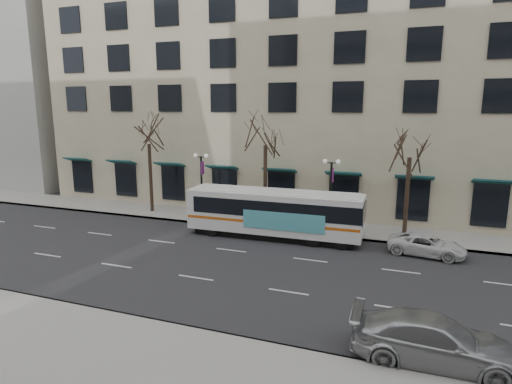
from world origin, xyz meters
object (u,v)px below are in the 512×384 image
at_px(lamp_post_left, 202,183).
at_px(silver_car, 435,340).
at_px(tree_far_mid, 265,132).
at_px(white_pickup, 427,245).
at_px(lamp_post_right, 331,192).
at_px(tree_far_right, 411,143).
at_px(city_bus, 275,212).
at_px(tree_far_left, 148,132).

bearing_deg(lamp_post_left, silver_car, -41.24).
xyz_separation_m(tree_far_mid, white_pickup, (11.33, -3.25, -6.29)).
bearing_deg(lamp_post_right, tree_far_right, 6.85).
bearing_deg(white_pickup, lamp_post_right, 74.83).
distance_m(tree_far_right, city_bus, 9.95).
bearing_deg(tree_far_mid, city_bus, -59.85).
bearing_deg(tree_far_mid, silver_car, -52.79).
xyz_separation_m(tree_far_left, city_bus, (11.74, -3.00, -4.95)).
bearing_deg(tree_far_left, tree_far_mid, 0.00).
distance_m(city_bus, white_pickup, 9.66).
bearing_deg(silver_car, lamp_post_left, 47.70).
relative_size(tree_far_right, white_pickup, 1.82).
xyz_separation_m(tree_far_right, silver_car, (1.31, -14.89, -5.60)).
bearing_deg(white_pickup, tree_far_left, 88.91).
xyz_separation_m(tree_far_left, lamp_post_left, (5.01, -0.60, -3.75)).
height_order(tree_far_left, lamp_post_right, tree_far_left).
distance_m(tree_far_right, lamp_post_left, 15.40).
bearing_deg(silver_car, white_pickup, -1.19).
bearing_deg(tree_far_mid, tree_far_left, -180.00).
bearing_deg(white_pickup, lamp_post_left, 88.35).
bearing_deg(city_bus, white_pickup, -2.88).
bearing_deg(tree_far_mid, tree_far_right, -0.00).
bearing_deg(tree_far_right, tree_far_mid, 180.00).
xyz_separation_m(tree_far_left, tree_far_right, (20.00, 0.00, -0.28)).
relative_size(tree_far_mid, tree_far_right, 1.06).
bearing_deg(lamp_post_left, lamp_post_right, 0.00).
relative_size(city_bus, white_pickup, 2.69).
bearing_deg(tree_far_mid, white_pickup, -16.01).
height_order(tree_far_right, city_bus, tree_far_right).
bearing_deg(tree_far_right, white_pickup, -67.70).
bearing_deg(tree_far_mid, lamp_post_left, -173.15).
height_order(tree_far_left, tree_far_mid, tree_far_mid).
relative_size(tree_far_left, tree_far_right, 1.03).
xyz_separation_m(city_bus, silver_car, (9.56, -11.89, -0.93)).
bearing_deg(silver_car, tree_far_mid, 36.15).
distance_m(tree_far_mid, lamp_post_right, 6.41).
relative_size(tree_far_left, city_bus, 0.70).
relative_size(tree_far_left, lamp_post_left, 1.60).
distance_m(tree_far_mid, lamp_post_left, 6.40).
height_order(tree_far_mid, city_bus, tree_far_mid).
relative_size(tree_far_mid, silver_car, 1.50).
distance_m(lamp_post_right, white_pickup, 7.24).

